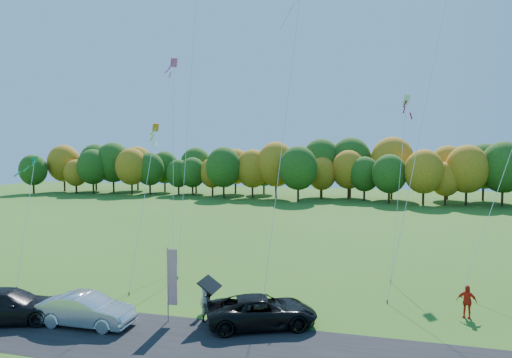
% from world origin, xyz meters
% --- Properties ---
extents(ground, '(160.00, 160.00, 0.00)m').
position_xyz_m(ground, '(0.00, 0.00, 0.00)').
color(ground, '#325917').
extents(asphalt_strip, '(90.00, 6.00, 0.01)m').
position_xyz_m(asphalt_strip, '(0.00, -4.00, 0.01)').
color(asphalt_strip, black).
rests_on(asphalt_strip, ground).
extents(tree_line, '(116.00, 12.00, 10.00)m').
position_xyz_m(tree_line, '(0.00, 55.00, 0.00)').
color(tree_line, '#1E4711').
rests_on(tree_line, ground).
extents(black_suv, '(6.18, 4.61, 1.56)m').
position_xyz_m(black_suv, '(2.18, -1.09, 0.78)').
color(black_suv, black).
rests_on(black_suv, ground).
extents(silver_sedan, '(4.96, 1.80, 1.62)m').
position_xyz_m(silver_sedan, '(-6.50, -3.31, 0.81)').
color(silver_sedan, silver).
rests_on(silver_sedan, ground).
extents(dark_truck_a, '(6.31, 4.30, 1.70)m').
position_xyz_m(dark_truck_a, '(-10.79, -3.89, 0.85)').
color(dark_truck_a, black).
rests_on(dark_truck_a, ground).
extents(person_tailgate_a, '(0.45, 0.68, 1.84)m').
position_xyz_m(person_tailgate_a, '(-1.32, -0.10, 0.92)').
color(person_tailgate_a, beige).
rests_on(person_tailgate_a, ground).
extents(person_tailgate_b, '(1.01, 1.08, 1.77)m').
position_xyz_m(person_tailgate_b, '(-0.68, -1.05, 0.89)').
color(person_tailgate_b, gray).
rests_on(person_tailgate_b, ground).
extents(person_east, '(1.11, 0.69, 1.75)m').
position_xyz_m(person_east, '(12.49, 2.85, 0.88)').
color(person_east, red).
rests_on(person_east, ground).
extents(feather_flag, '(0.52, 0.15, 3.93)m').
position_xyz_m(feather_flag, '(-2.52, -1.70, 2.40)').
color(feather_flag, '#999999').
rests_on(feather_flag, ground).
extents(kite_delta_blue, '(3.11, 10.06, 29.11)m').
position_xyz_m(kite_delta_blue, '(-6.29, 10.09, 14.63)').
color(kite_delta_blue, '#4C3F33').
rests_on(kite_delta_blue, ground).
extents(kite_parafoil_orange, '(7.13, 14.07, 26.53)m').
position_xyz_m(kite_parafoil_orange, '(11.10, 10.82, 13.06)').
color(kite_parafoil_orange, '#4C3F33').
rests_on(kite_parafoil_orange, ground).
extents(kite_delta_red, '(2.42, 8.80, 21.77)m').
position_xyz_m(kite_delta_red, '(1.85, 6.72, 11.35)').
color(kite_delta_red, '#4C3F33').
rests_on(kite_delta_red, ground).
extents(kite_parafoil_rainbow, '(7.75, 7.14, 17.09)m').
position_xyz_m(kite_parafoil_rainbow, '(16.01, 9.68, 8.42)').
color(kite_parafoil_rainbow, '#4C3F33').
rests_on(kite_parafoil_rainbow, ground).
extents(kite_diamond_yellow, '(1.73, 6.71, 11.14)m').
position_xyz_m(kite_diamond_yellow, '(-7.51, 4.63, 5.45)').
color(kite_diamond_yellow, '#4C3F33').
rests_on(kite_diamond_yellow, ground).
extents(kite_diamond_green, '(3.15, 5.56, 8.67)m').
position_xyz_m(kite_diamond_green, '(-15.79, 3.23, 4.20)').
color(kite_diamond_green, '#4C3F33').
rests_on(kite_diamond_green, ground).
extents(kite_diamond_white, '(1.93, 8.07, 13.76)m').
position_xyz_m(kite_diamond_white, '(9.38, 12.14, 6.66)').
color(kite_diamond_white, '#4C3F33').
rests_on(kite_diamond_white, ground).
extents(kite_diamond_pink, '(3.31, 7.01, 16.94)m').
position_xyz_m(kite_diamond_pink, '(-7.64, 9.67, 8.23)').
color(kite_diamond_pink, '#4C3F33').
rests_on(kite_diamond_pink, ground).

